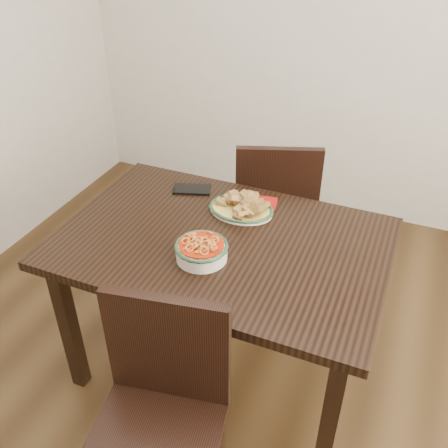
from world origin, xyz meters
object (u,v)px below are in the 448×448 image
at_px(chair_far, 275,206).
at_px(noodle_bowl, 202,249).
at_px(chair_near, 161,407).
at_px(dining_table, 222,256).
at_px(fish_plate, 241,203).
at_px(smartphone, 192,189).

height_order(chair_far, noodle_bowl, chair_far).
distance_m(chair_near, noodle_bowl, 0.57).
bearing_deg(dining_table, chair_near, -85.77).
bearing_deg(dining_table, fish_plate, 90.74).
relative_size(dining_table, noodle_bowl, 6.36).
bearing_deg(chair_near, chair_far, 81.54).
height_order(dining_table, chair_far, chair_far).
height_order(noodle_bowl, smartphone, noodle_bowl).
bearing_deg(fish_plate, chair_near, -86.67).
relative_size(chair_near, fish_plate, 3.18).
distance_m(dining_table, chair_near, 0.65).
distance_m(dining_table, fish_plate, 0.26).
bearing_deg(fish_plate, dining_table, -89.26).
height_order(dining_table, fish_plate, fish_plate).
bearing_deg(chair_far, dining_table, 69.52).
bearing_deg(smartphone, chair_near, -89.28).
distance_m(chair_far, smartphone, 0.56).
bearing_deg(fish_plate, chair_far, 88.64).
relative_size(fish_plate, noodle_bowl, 1.36).
height_order(chair_far, fish_plate, chair_far).
distance_m(dining_table, chair_far, 0.72).
distance_m(chair_near, smartphone, 1.02).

